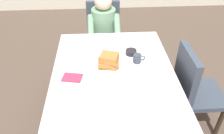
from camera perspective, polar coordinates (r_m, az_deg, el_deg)
ground_plane at (r=2.56m, az=0.36°, el=-14.64°), size 14.00×14.00×0.00m
dining_table_main at (r=2.09m, az=0.42°, el=-3.42°), size 1.12×1.52×0.74m
chair_diner at (r=3.13m, az=-2.11°, el=8.69°), size 0.44×0.45×0.93m
diner_person at (r=2.93m, az=-2.06°, el=9.66°), size 0.40×0.43×1.12m
chair_right_side at (r=2.34m, az=19.63°, el=-4.70°), size 0.45×0.44×0.93m
plate_breakfast at (r=2.09m, az=-0.48°, el=-0.07°), size 0.28×0.28×0.02m
breakfast_stack at (r=2.05m, az=-0.76°, el=1.56°), size 0.20×0.18×0.13m
cup_coffee at (r=2.16m, az=6.41°, el=2.16°), size 0.11×0.08×0.08m
bowl_butter at (r=2.28m, az=4.82°, el=3.73°), size 0.11×0.11×0.04m
syrup_pitcher at (r=2.19m, az=-6.77°, el=2.63°), size 0.08×0.08×0.07m
fork_left_of_plate at (r=2.08m, az=-5.69°, el=-0.73°), size 0.02×0.18×0.00m
knife_right_of_plate at (r=2.09m, az=4.76°, el=-0.32°), size 0.03×0.20×0.00m
spoon_near_edge at (r=1.85m, az=0.59°, el=-6.06°), size 0.15×0.03×0.00m
napkin_folded at (r=2.01m, az=-9.96°, el=-2.64°), size 0.19×0.15×0.01m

